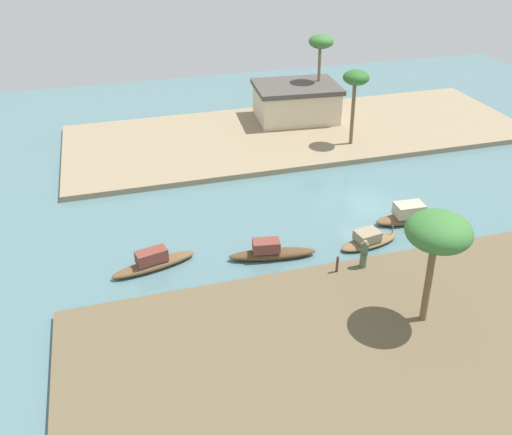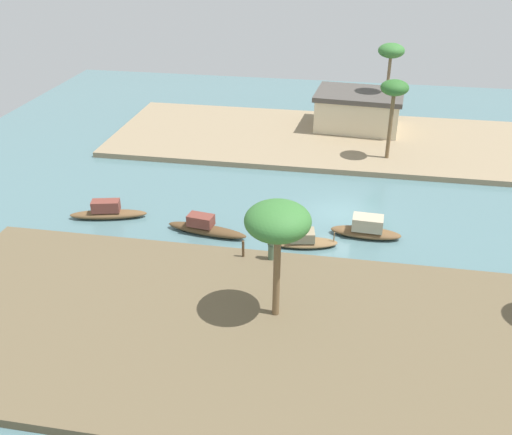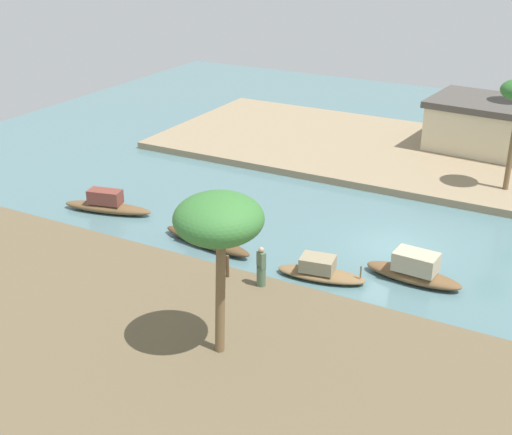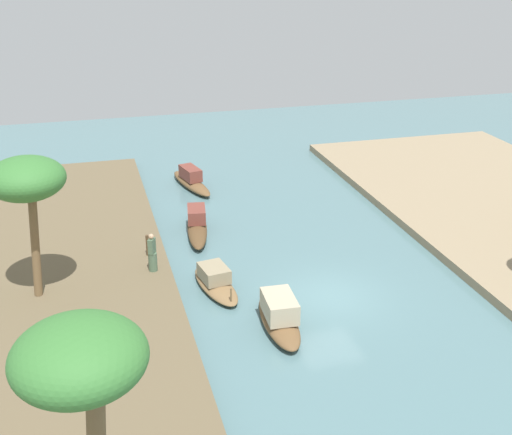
% 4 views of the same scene
% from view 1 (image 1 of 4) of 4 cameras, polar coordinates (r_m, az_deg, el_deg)
% --- Properties ---
extents(river_water, '(64.83, 64.83, 0.00)m').
position_cam_1_polar(river_water, '(37.00, 11.32, 1.25)').
color(river_water, slate).
rests_on(river_water, ground).
extents(riverbank_left, '(39.23, 13.54, 0.42)m').
position_cam_1_polar(riverbank_left, '(28.32, 22.86, -10.90)').
color(riverbank_left, brown).
rests_on(riverbank_left, ground).
extents(riverbank_right, '(39.23, 13.54, 0.42)m').
position_cam_1_polar(riverbank_right, '(47.42, 4.55, 8.89)').
color(riverbank_right, '#937F60').
rests_on(riverbank_right, ground).
extents(sampan_with_red_awning, '(4.92, 2.09, 1.21)m').
position_cam_1_polar(sampan_with_red_awning, '(30.63, -10.77, -4.64)').
color(sampan_with_red_awning, brown).
rests_on(sampan_with_red_awning, river_water).
extents(sampan_downstream_large, '(3.95, 1.82, 0.99)m').
position_cam_1_polar(sampan_downstream_large, '(32.73, 11.78, -2.34)').
color(sampan_downstream_large, brown).
rests_on(sampan_downstream_large, river_water).
extents(sampan_upstream_small, '(5.12, 1.73, 1.20)m').
position_cam_1_polar(sampan_upstream_small, '(30.91, 1.58, -3.65)').
color(sampan_upstream_small, brown).
rests_on(sampan_upstream_small, river_water).
extents(sampan_foreground, '(4.21, 1.45, 1.32)m').
position_cam_1_polar(sampan_foreground, '(35.51, 15.69, 0.22)').
color(sampan_foreground, brown).
rests_on(sampan_foreground, river_water).
extents(person_on_near_bank, '(0.51, 0.51, 1.71)m').
position_cam_1_polar(person_on_near_bank, '(29.94, 11.30, -3.96)').
color(person_on_near_bank, '#4C664C').
rests_on(person_on_near_bank, riverbank_left).
extents(mooring_post, '(0.14, 0.14, 0.98)m').
position_cam_1_polar(mooring_post, '(29.44, 8.57, -4.89)').
color(mooring_post, '#4C3823').
rests_on(mooring_post, riverbank_left).
extents(palm_tree_left_near, '(2.95, 2.95, 5.72)m').
position_cam_1_polar(palm_tree_left_near, '(24.97, 18.68, -1.57)').
color(palm_tree_left_near, brown).
rests_on(palm_tree_left_near, riverbank_left).
extents(palm_tree_right_tall, '(2.06, 2.06, 5.98)m').
position_cam_1_polar(palm_tree_right_tall, '(43.68, 10.49, 14.01)').
color(palm_tree_right_tall, brown).
rests_on(palm_tree_right_tall, riverbank_right).
extents(palm_tree_right_short, '(2.18, 2.18, 7.19)m').
position_cam_1_polar(palm_tree_right_short, '(49.45, 6.87, 17.68)').
color(palm_tree_right_short, '#7F6647').
rests_on(palm_tree_right_short, riverbank_right).
extents(riverside_building, '(7.74, 5.98, 3.13)m').
position_cam_1_polar(riverside_building, '(49.56, 4.25, 12.11)').
color(riverside_building, beige).
rests_on(riverside_building, riverbank_right).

